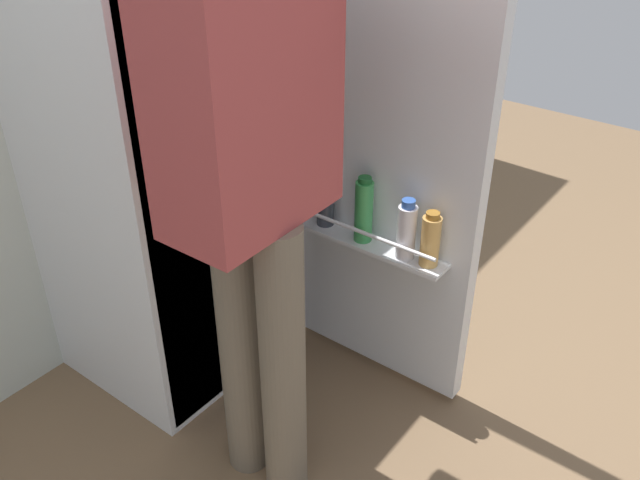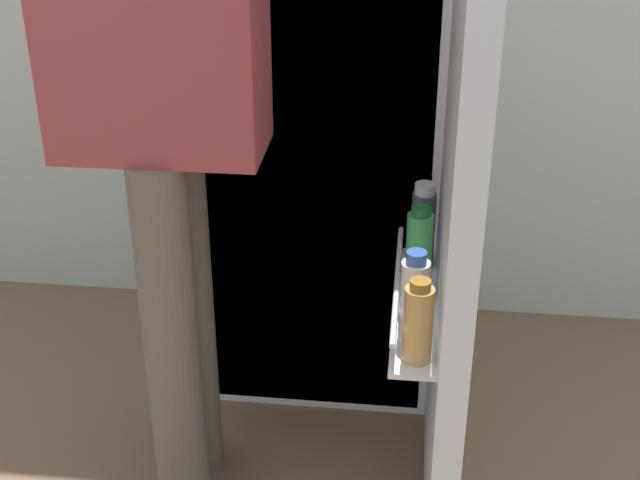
% 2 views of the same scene
% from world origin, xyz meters
% --- Properties ---
extents(ground_plane, '(6.19, 6.19, 0.00)m').
position_xyz_m(ground_plane, '(0.00, 0.00, 0.00)').
color(ground_plane, brown).
extents(refrigerator, '(0.71, 1.20, 1.65)m').
position_xyz_m(refrigerator, '(0.03, 0.48, 0.82)').
color(refrigerator, silver).
rests_on(refrigerator, ground_plane).
extents(person, '(0.54, 0.74, 1.75)m').
position_xyz_m(person, '(-0.23, -0.07, 1.05)').
color(person, '#665B4C').
rests_on(person, ground_plane).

